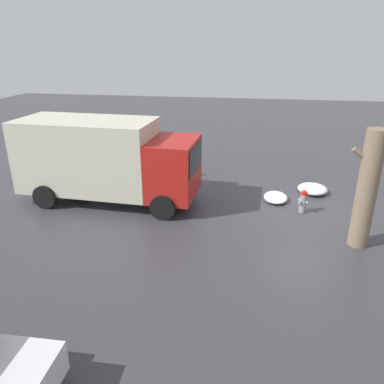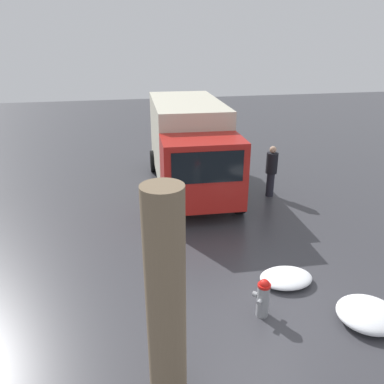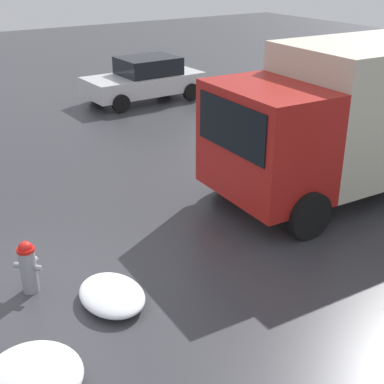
% 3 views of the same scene
% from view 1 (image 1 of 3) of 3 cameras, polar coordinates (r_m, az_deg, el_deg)
% --- Properties ---
extents(ground_plane, '(60.00, 60.00, 0.00)m').
position_cam_1_polar(ground_plane, '(14.38, 16.42, -2.94)').
color(ground_plane, '#38383D').
extents(fire_hydrant, '(0.39, 0.39, 0.87)m').
position_cam_1_polar(fire_hydrant, '(14.21, 16.60, -1.31)').
color(fire_hydrant, gray).
rests_on(fire_hydrant, ground_plane).
extents(tree_trunk, '(0.89, 0.59, 3.61)m').
position_cam_1_polar(tree_trunk, '(12.04, 25.09, 0.34)').
color(tree_trunk, '#7F6B51').
rests_on(tree_trunk, ground_plane).
extents(delivery_truck, '(6.87, 2.99, 3.16)m').
position_cam_1_polar(delivery_truck, '(14.68, -13.08, 5.07)').
color(delivery_truck, red).
rests_on(delivery_truck, ground_plane).
extents(pedestrian, '(0.40, 0.40, 1.85)m').
position_cam_1_polar(pedestrian, '(16.83, -4.62, 5.19)').
color(pedestrian, '#23232D').
rests_on(pedestrian, ground_plane).
extents(snow_pile_by_hydrant, '(1.20, 1.26, 0.35)m').
position_cam_1_polar(snow_pile_by_hydrant, '(16.26, 17.89, 0.46)').
color(snow_pile_by_hydrant, white).
rests_on(snow_pile_by_hydrant, ground_plane).
extents(snow_pile_curbside, '(0.92, 1.25, 0.26)m').
position_cam_1_polar(snow_pile_curbside, '(15.12, 12.63, -0.79)').
color(snow_pile_curbside, white).
rests_on(snow_pile_curbside, ground_plane).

